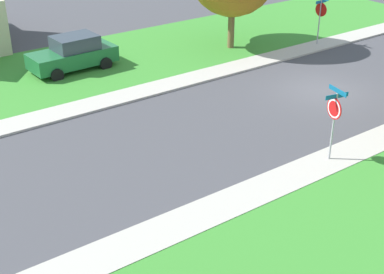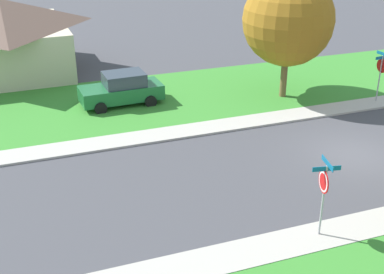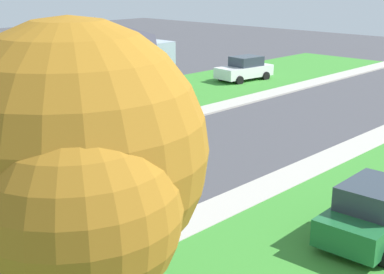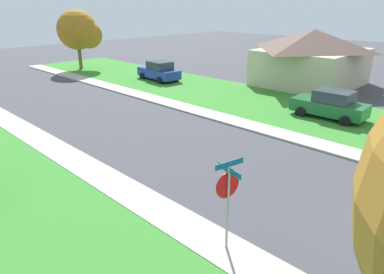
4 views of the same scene
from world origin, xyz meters
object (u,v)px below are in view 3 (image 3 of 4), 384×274
Objects in this scene: stop_sign_far_corner at (20,114)px; tree_across_right at (77,166)px; car_green_far_down_street at (376,211)px; car_maroon_across_road at (111,91)px; car_white_near_corner at (245,69)px; house_left_setback at (96,50)px.

tree_across_right is at bearing -24.30° from stop_sign_far_corner.
car_green_far_down_street and car_maroon_across_road have the same top height.
tree_across_right is (12.20, -5.51, 2.23)m from stop_sign_far_corner.
car_maroon_across_road is 0.68× the size of tree_across_right.
car_green_far_down_street is at bearing -15.56° from car_maroon_across_road.
car_white_near_corner is at bearing 85.81° from car_maroon_across_road.
tree_across_right is at bearing -57.18° from car_white_near_corner.
tree_across_right reaches higher than stop_sign_far_corner.
stop_sign_far_corner is at bearing -47.38° from house_left_setback.
car_maroon_across_road is (-5.06, 8.52, -1.01)m from stop_sign_far_corner.
tree_across_right is 0.73× the size of house_left_setback.
car_maroon_across_road is 1.01× the size of car_white_near_corner.
car_white_near_corner is at bearing 49.88° from house_left_setback.
car_green_far_down_street is at bearing 13.27° from stop_sign_far_corner.
house_left_setback is (-5.92, 3.41, 1.50)m from car_maroon_across_road.
stop_sign_far_corner reaches higher than car_green_far_down_street.
car_maroon_across_road is at bearing -29.93° from house_left_setback.
car_maroon_across_road is at bearing 164.44° from car_green_far_down_street.
tree_across_right is at bearing -100.58° from car_green_far_down_street.
tree_across_right is at bearing -36.96° from house_left_setback.
car_maroon_across_road is at bearing -94.19° from car_white_near_corner.
stop_sign_far_corner is at bearing 155.70° from tree_across_right.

